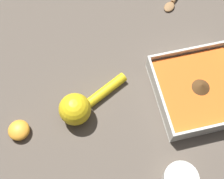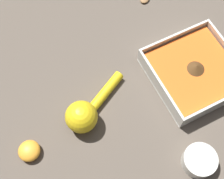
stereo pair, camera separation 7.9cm
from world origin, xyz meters
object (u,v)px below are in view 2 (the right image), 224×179
(square_dish, at_px, (194,72))
(spice_bowl, at_px, (199,161))
(lemon_squeezer, at_px, (85,113))
(lemon_half, at_px, (29,151))

(square_dish, bearing_deg, spice_bowl, -29.96)
(lemon_squeezer, relative_size, lemon_half, 3.53)
(square_dish, height_order, spice_bowl, square_dish)
(lemon_squeezer, distance_m, lemon_half, 0.16)
(square_dish, distance_m, spice_bowl, 0.23)
(lemon_half, bearing_deg, lemon_squeezer, 96.90)
(spice_bowl, distance_m, lemon_half, 0.40)
(lemon_half, bearing_deg, square_dish, 90.06)
(spice_bowl, height_order, lemon_half, spice_bowl)
(square_dish, distance_m, lemon_half, 0.46)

